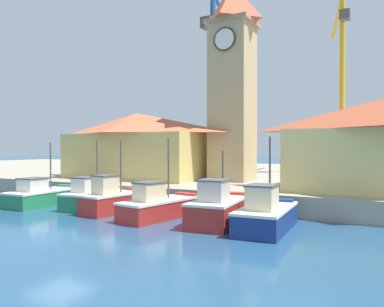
% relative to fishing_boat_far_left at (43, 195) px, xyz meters
% --- Properties ---
extents(ground_plane, '(300.00, 300.00, 0.00)m').
position_rel_fishing_boat_far_left_xyz_m(ground_plane, '(8.07, -5.72, -0.66)').
color(ground_plane, navy).
extents(quay_wharf, '(120.00, 40.00, 1.25)m').
position_rel_fishing_boat_far_left_xyz_m(quay_wharf, '(8.07, 23.12, -0.04)').
color(quay_wharf, '#9E937F').
rests_on(quay_wharf, ground).
extents(fishing_boat_far_left, '(2.41, 5.26, 4.26)m').
position_rel_fishing_boat_far_left_xyz_m(fishing_boat_far_left, '(0.00, 0.00, 0.00)').
color(fishing_boat_far_left, '#237A4C').
rests_on(fishing_boat_far_left, ground).
extents(fishing_boat_left_outer, '(2.42, 4.79, 4.40)m').
position_rel_fishing_boat_far_left_xyz_m(fishing_boat_left_outer, '(3.68, 0.77, 0.05)').
color(fishing_boat_left_outer, '#237A4C').
rests_on(fishing_boat_left_outer, ground).
extents(fishing_boat_left_inner, '(2.34, 4.36, 4.34)m').
position_rel_fishing_boat_far_left_xyz_m(fishing_boat_left_inner, '(6.19, 0.02, 0.12)').
color(fishing_boat_left_inner, '#AD2823').
rests_on(fishing_boat_left_inner, ground).
extents(fishing_boat_mid_left, '(2.71, 5.36, 4.44)m').
position_rel_fishing_boat_far_left_xyz_m(fishing_boat_mid_left, '(9.62, -0.18, 0.04)').
color(fishing_boat_mid_left, '#AD2823').
rests_on(fishing_boat_mid_left, ground).
extents(fishing_boat_center, '(2.54, 4.92, 3.72)m').
position_rel_fishing_boat_far_left_xyz_m(fishing_boat_center, '(13.14, -0.07, 0.14)').
color(fishing_boat_center, '#AD2823').
rests_on(fishing_boat_center, ground).
extents(fishing_boat_mid_right, '(2.34, 5.07, 4.44)m').
position_rel_fishing_boat_far_left_xyz_m(fishing_boat_mid_right, '(15.68, -0.27, 0.08)').
color(fishing_boat_mid_right, navy).
rests_on(fishing_boat_mid_right, ground).
extents(clock_tower, '(3.58, 3.58, 17.32)m').
position_rel_fishing_boat_far_left_xyz_m(clock_tower, '(9.45, 10.66, 8.88)').
color(clock_tower, tan).
rests_on(clock_tower, quay_wharf).
extents(warehouse_left, '(12.53, 6.42, 5.66)m').
position_rel_fishing_boat_far_left_xyz_m(warehouse_left, '(1.20, 8.94, 3.48)').
color(warehouse_left, tan).
rests_on(warehouse_left, quay_wharf).
extents(port_crane_near, '(2.00, 8.64, 17.55)m').
position_rel_fishing_boat_far_left_xyz_m(port_crane_near, '(5.50, 15.49, 7.14)').
color(port_crane_near, navy).
rests_on(port_crane_near, quay_wharf).
extents(port_crane_far, '(3.14, 8.82, 18.96)m').
position_rel_fishing_boat_far_left_xyz_m(port_crane_far, '(15.99, 25.03, 8.06)').
color(port_crane_far, '#976E11').
rests_on(port_crane_far, quay_wharf).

